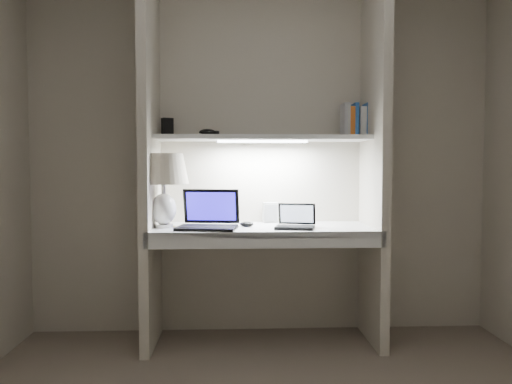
{
  "coord_description": "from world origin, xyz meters",
  "views": [
    {
      "loc": [
        -0.19,
        -2.01,
        1.16
      ],
      "look_at": [
        -0.06,
        1.05,
        1.0
      ],
      "focal_mm": 35.0,
      "sensor_mm": 36.0,
      "label": 1
    }
  ],
  "objects": [
    {
      "name": "strip_light",
      "position": [
        0.0,
        1.32,
        1.33
      ],
      "size": [
        0.6,
        0.04,
        0.02
      ],
      "primitive_type": "cube",
      "color": "white",
      "rests_on": "shelf"
    },
    {
      "name": "cable_coil",
      "position": [
        0.27,
        1.17,
        0.78
      ],
      "size": [
        0.13,
        0.13,
        0.01
      ],
      "primitive_type": "torus",
      "rotation": [
        0.0,
        0.0,
        0.14
      ],
      "color": "black",
      "rests_on": "desk"
    },
    {
      "name": "alcove_panel_right",
      "position": [
        0.73,
        1.23,
        1.25
      ],
      "size": [
        0.06,
        0.55,
        2.5
      ],
      "primitive_type": "cube",
      "color": "beige",
      "rests_on": "floor"
    },
    {
      "name": "laptop_netbook",
      "position": [
        0.2,
        1.12,
        0.81
      ],
      "size": [
        0.28,
        0.26,
        0.16
      ],
      "rotation": [
        0.0,
        0.0,
        -0.24
      ],
      "color": "black",
      "rests_on": "desk"
    },
    {
      "name": "speaker",
      "position": [
        0.06,
        1.45,
        0.84
      ],
      "size": [
        0.11,
        0.08,
        0.14
      ],
      "primitive_type": "cube",
      "rotation": [
        0.0,
        0.0,
        0.12
      ],
      "color": "silver",
      "rests_on": "desk"
    },
    {
      "name": "mouse",
      "position": [
        -0.11,
        1.22,
        0.79
      ],
      "size": [
        0.11,
        0.08,
        0.03
      ],
      "primitive_type": "ellipsoid",
      "rotation": [
        0.0,
        0.0,
        -0.32
      ],
      "color": "black",
      "rests_on": "desk"
    },
    {
      "name": "laptop_main",
      "position": [
        -0.35,
        1.15,
        0.83
      ],
      "size": [
        0.4,
        0.36,
        0.25
      ],
      "rotation": [
        0.0,
        0.0,
        -0.13
      ],
      "color": "black",
      "rests_on": "desk"
    },
    {
      "name": "desk_apron",
      "position": [
        0.0,
        0.96,
        0.72
      ],
      "size": [
        1.46,
        0.03,
        0.1
      ],
      "primitive_type": "cube",
      "color": "silver",
      "rests_on": "desk"
    },
    {
      "name": "table_lamp",
      "position": [
        -0.64,
        1.19,
        1.09
      ],
      "size": [
        0.32,
        0.32,
        0.47
      ],
      "color": "white",
      "rests_on": "desk"
    },
    {
      "name": "book_row",
      "position": [
        0.65,
        1.36,
        1.47
      ],
      "size": [
        0.21,
        0.15,
        0.22
      ],
      "color": "silver",
      "rests_on": "shelf"
    },
    {
      "name": "shelf_gadget",
      "position": [
        -0.37,
        1.4,
        1.39
      ],
      "size": [
        0.12,
        0.09,
        0.05
      ],
      "primitive_type": "ellipsoid",
      "rotation": [
        0.0,
        0.0,
        0.05
      ],
      "color": "black",
      "rests_on": "shelf"
    },
    {
      "name": "sticky_note",
      "position": [
        -0.61,
        1.24,
        0.77
      ],
      "size": [
        0.09,
        0.09,
        0.0
      ],
      "primitive_type": "cube",
      "rotation": [
        0.0,
        0.0,
        0.4
      ],
      "color": "gold",
      "rests_on": "desk"
    },
    {
      "name": "shelf_box",
      "position": [
        -0.64,
        1.41,
        1.43
      ],
      "size": [
        0.09,
        0.08,
        0.12
      ],
      "primitive_type": "cube",
      "rotation": [
        0.0,
        0.0,
        0.43
      ],
      "color": "black",
      "rests_on": "shelf"
    },
    {
      "name": "desk",
      "position": [
        0.0,
        1.23,
        0.75
      ],
      "size": [
        1.4,
        0.55,
        0.04
      ],
      "primitive_type": "cube",
      "color": "white",
      "rests_on": "alcove_panel_left"
    },
    {
      "name": "alcove_panel_left",
      "position": [
        -0.73,
        1.23,
        1.25
      ],
      "size": [
        0.06,
        0.55,
        2.5
      ],
      "primitive_type": "cube",
      "color": "beige",
      "rests_on": "floor"
    },
    {
      "name": "back_wall",
      "position": [
        0.0,
        1.5,
        1.25
      ],
      "size": [
        3.2,
        0.01,
        2.5
      ],
      "primitive_type": "cube",
      "color": "beige",
      "rests_on": "floor"
    },
    {
      "name": "shelf",
      "position": [
        0.0,
        1.32,
        1.35
      ],
      "size": [
        1.4,
        0.36,
        0.03
      ],
      "primitive_type": "cube",
      "color": "silver",
      "rests_on": "back_wall"
    }
  ]
}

